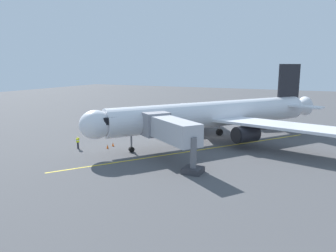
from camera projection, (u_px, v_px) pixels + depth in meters
ground_plane at (218, 138)px, 51.13m from camera, size 220.00×220.00×0.00m
apron_lead_in_line at (200, 150)px, 43.73m from camera, size 23.43×32.70×0.01m
airplane at (216, 115)px, 48.44m from camera, size 31.20×35.01×11.50m
jet_bridge at (168, 129)px, 38.52m from camera, size 10.39×8.40×5.40m
ground_crew_marshaller at (78, 142)px, 44.25m from camera, size 0.37×0.46×1.71m
ground_crew_wing_walker at (156, 128)px, 54.72m from camera, size 0.41×0.47×1.71m
ground_crew_loader at (181, 125)px, 56.82m from camera, size 0.47×0.42×1.71m
baggage_cart_near_nose at (153, 124)px, 58.90m from camera, size 2.12×2.88×1.27m
box_truck_portside at (102, 120)px, 59.68m from camera, size 3.82×4.98×2.62m
box_truck_starboard_side at (256, 121)px, 58.46m from camera, size 4.90×4.19×2.62m
safety_cone_nose_left at (113, 144)px, 45.70m from camera, size 0.32×0.32×0.55m
safety_cone_nose_right at (107, 146)px, 44.46m from camera, size 0.32×0.32×0.55m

